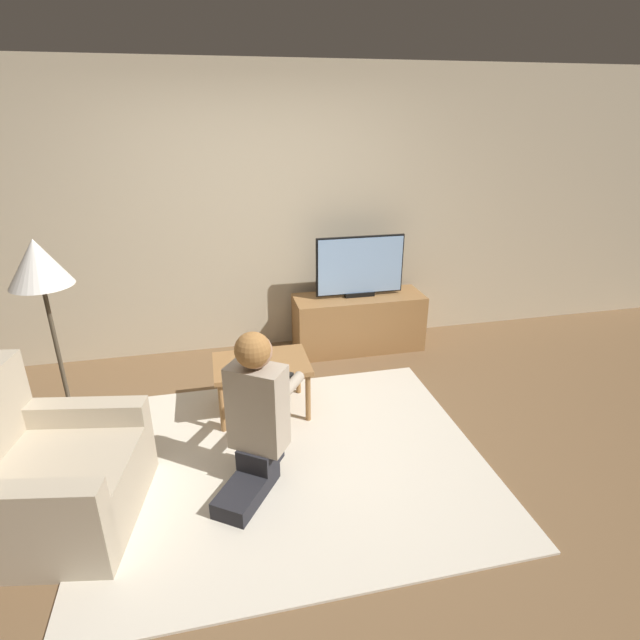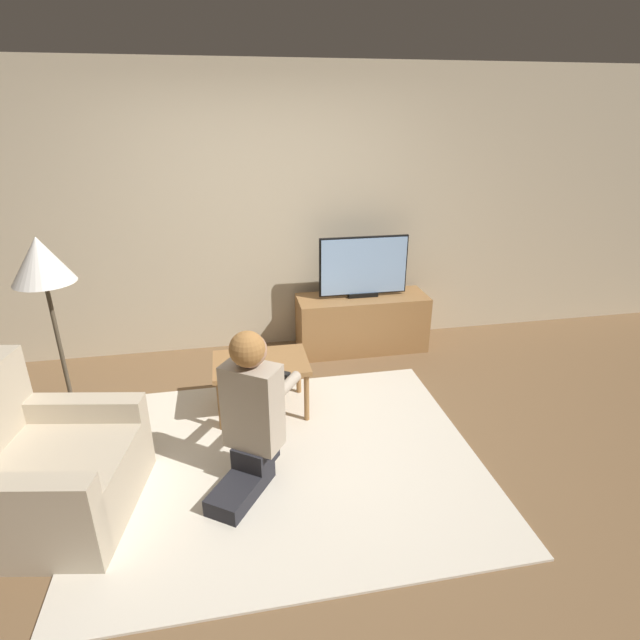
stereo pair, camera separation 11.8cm
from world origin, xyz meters
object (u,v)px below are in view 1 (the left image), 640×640
tv (360,266)px  coffee_table (262,368)px  floor_lamp (40,273)px  armchair (46,480)px  person_kneeling (256,410)px

tv → coffee_table: tv is taller
coffee_table → tv: bearing=42.0°
coffee_table → floor_lamp: bearing=176.8°
armchair → person_kneeling: bearing=-76.8°
tv → armchair: 3.02m
floor_lamp → armchair: size_ratio=1.41×
tv → person_kneeling: size_ratio=0.82×
coffee_table → person_kneeling: size_ratio=0.70×
coffee_table → floor_lamp: floor_lamp is taller
floor_lamp → person_kneeling: bearing=-34.0°
person_kneeling → armchair: bearing=37.0°
person_kneeling → floor_lamp: bearing=0.0°
coffee_table → floor_lamp: size_ratio=0.49×
person_kneeling → tv: bearing=-89.9°
coffee_table → floor_lamp: (-1.40, 0.08, 0.83)m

